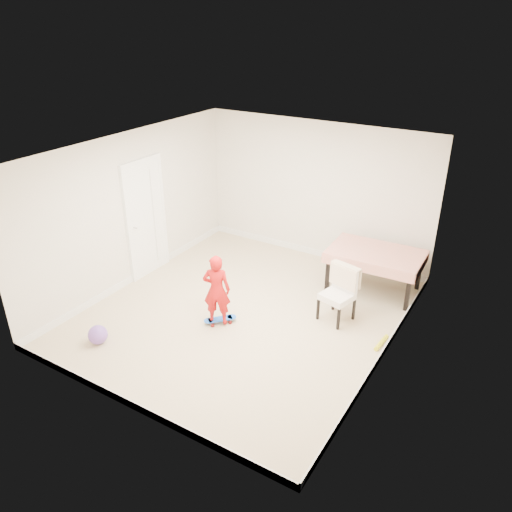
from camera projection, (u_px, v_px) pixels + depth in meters
The scene contains 17 objects.
ground at pixel (244, 313), 7.93m from camera, with size 5.00×5.00×0.00m, color #C4AE88.
ceiling at pixel (242, 153), 6.79m from camera, with size 4.50×5.00×0.04m, color white.
wall_back at pixel (315, 191), 9.25m from camera, with size 4.50×0.04×2.60m, color beige.
wall_front at pixel (121, 318), 5.45m from camera, with size 4.50×0.04×2.60m, color beige.
wall_left at pixel (132, 210), 8.39m from camera, with size 0.04×5.00×2.60m, color beige.
wall_right at pixel (391, 276), 6.31m from camera, with size 0.04×5.00×2.60m, color beige.
door at pixel (146, 220), 8.74m from camera, with size 0.10×0.94×2.11m, color white.
baseboard_back at pixel (312, 251), 9.81m from camera, with size 4.50×0.02×0.12m, color white.
baseboard_front at pixel (133, 405), 5.99m from camera, with size 4.50×0.02×0.12m, color white.
baseboard_left at pixel (139, 275), 8.94m from camera, with size 0.02×5.00×0.12m, color white.
baseboard_right at pixel (381, 355), 6.86m from camera, with size 0.02×5.00×0.12m, color white.
dining_table at pixel (374, 271), 8.45m from camera, with size 1.54×0.97×0.72m, color #B10909, non-canonical shape.
dining_chair at pixel (337, 295), 7.57m from camera, with size 0.49×0.57×0.89m, color white, non-canonical shape.
skateboard at pixel (220, 321), 7.66m from camera, with size 0.51×0.18×0.08m, color blue, non-canonical shape.
child at pixel (217, 292), 7.40m from camera, with size 0.41×0.27×1.13m, color red.
balloon at pixel (98, 335), 7.15m from camera, with size 0.28×0.28×0.28m, color #774CB8.
foam_toy at pixel (381, 343), 7.17m from camera, with size 0.06×0.06×0.40m, color yellow.
Camera 1 is at (3.65, -5.63, 4.32)m, focal length 35.00 mm.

